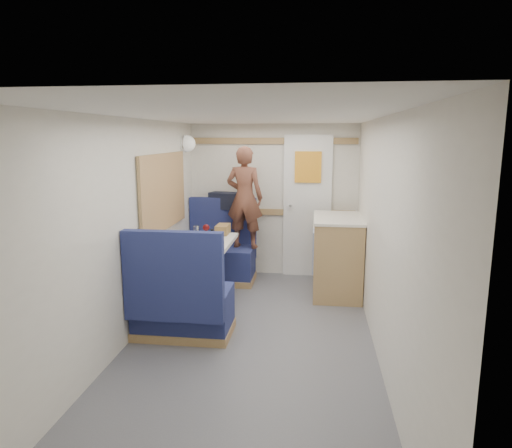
# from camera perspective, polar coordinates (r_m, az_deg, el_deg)

# --- Properties ---
(floor) EXTENTS (4.50, 4.50, 0.00)m
(floor) POSITION_cam_1_polar(r_m,az_deg,el_deg) (4.19, -0.83, -15.12)
(floor) COLOR #515156
(floor) RESTS_ON ground
(ceiling) EXTENTS (4.50, 4.50, 0.00)m
(ceiling) POSITION_cam_1_polar(r_m,az_deg,el_deg) (3.77, -0.91, 13.37)
(ceiling) COLOR silver
(ceiling) RESTS_ON wall_back
(wall_back) EXTENTS (2.20, 0.02, 2.00)m
(wall_back) POSITION_cam_1_polar(r_m,az_deg,el_deg) (6.06, 2.18, 2.94)
(wall_back) COLOR silver
(wall_back) RESTS_ON floor
(wall_left) EXTENTS (0.02, 4.50, 2.00)m
(wall_left) POSITION_cam_1_polar(r_m,az_deg,el_deg) (4.15, -16.06, -1.16)
(wall_left) COLOR silver
(wall_left) RESTS_ON floor
(wall_right) EXTENTS (0.02, 4.50, 2.00)m
(wall_right) POSITION_cam_1_polar(r_m,az_deg,el_deg) (3.86, 15.53, -2.04)
(wall_right) COLOR silver
(wall_right) RESTS_ON floor
(oak_trim_low) EXTENTS (2.15, 0.02, 0.08)m
(oak_trim_low) POSITION_cam_1_polar(r_m,az_deg,el_deg) (6.06, 2.15, 1.51)
(oak_trim_low) COLOR #997145
(oak_trim_low) RESTS_ON wall_back
(oak_trim_high) EXTENTS (2.15, 0.02, 0.08)m
(oak_trim_high) POSITION_cam_1_polar(r_m,az_deg,el_deg) (5.98, 2.22, 10.34)
(oak_trim_high) COLOR #997145
(oak_trim_high) RESTS_ON wall_back
(side_window) EXTENTS (0.04, 1.30, 0.72)m
(side_window) POSITION_cam_1_polar(r_m,az_deg,el_deg) (5.03, -11.51, 3.97)
(side_window) COLOR gray
(side_window) RESTS_ON wall_left
(rear_door) EXTENTS (0.62, 0.12, 1.86)m
(rear_door) POSITION_cam_1_polar(r_m,az_deg,el_deg) (6.01, 6.43, 2.55)
(rear_door) COLOR white
(rear_door) RESTS_ON wall_back
(dinette_table) EXTENTS (0.62, 0.92, 0.72)m
(dinette_table) POSITION_cam_1_polar(r_m,az_deg,el_deg) (5.04, -6.57, -3.80)
(dinette_table) COLOR white
(dinette_table) RESTS_ON floor
(bench_far) EXTENTS (0.90, 0.59, 1.05)m
(bench_far) POSITION_cam_1_polar(r_m,az_deg,el_deg) (5.92, -4.51, -4.19)
(bench_far) COLOR #191A51
(bench_far) RESTS_ON floor
(bench_near) EXTENTS (0.90, 0.59, 1.05)m
(bench_near) POSITION_cam_1_polar(r_m,az_deg,el_deg) (4.32, -9.27, -10.08)
(bench_near) COLOR #191A51
(bench_near) RESTS_ON floor
(ledge) EXTENTS (0.90, 0.14, 0.04)m
(ledge) POSITION_cam_1_polar(r_m,az_deg,el_deg) (6.04, -4.10, 1.75)
(ledge) COLOR #997145
(ledge) RESTS_ON bench_far
(dome_light) EXTENTS (0.20, 0.20, 0.20)m
(dome_light) POSITION_cam_1_polar(r_m,az_deg,el_deg) (5.79, -8.59, 9.91)
(dome_light) COLOR white
(dome_light) RESTS_ON wall_left
(galley_counter) EXTENTS (0.57, 0.92, 0.92)m
(galley_counter) POSITION_cam_1_polar(r_m,az_deg,el_deg) (5.46, 10.06, -3.83)
(galley_counter) COLOR #997145
(galley_counter) RESTS_ON floor
(person) EXTENTS (0.50, 0.37, 1.28)m
(person) POSITION_cam_1_polar(r_m,az_deg,el_deg) (5.70, -1.44, 3.33)
(person) COLOR brown
(person) RESTS_ON bench_far
(duffel_bag) EXTENTS (0.49, 0.34, 0.21)m
(duffel_bag) POSITION_cam_1_polar(r_m,az_deg,el_deg) (6.01, -3.66, 2.94)
(duffel_bag) COLOR black
(duffel_bag) RESTS_ON ledge
(tray) EXTENTS (0.35, 0.40, 0.02)m
(tray) POSITION_cam_1_polar(r_m,az_deg,el_deg) (4.75, -6.91, -2.67)
(tray) COLOR white
(tray) RESTS_ON dinette_table
(orange_fruit) EXTENTS (0.07, 0.07, 0.07)m
(orange_fruit) POSITION_cam_1_polar(r_m,az_deg,el_deg) (4.92, -4.45, -1.64)
(orange_fruit) COLOR #E44B0A
(orange_fruit) RESTS_ON tray
(cheese_block) EXTENTS (0.10, 0.07, 0.04)m
(cheese_block) POSITION_cam_1_polar(r_m,az_deg,el_deg) (4.68, -6.69, -2.54)
(cheese_block) COLOR #F6EF8E
(cheese_block) RESTS_ON tray
(wine_glass) EXTENTS (0.08, 0.08, 0.17)m
(wine_glass) POSITION_cam_1_polar(r_m,az_deg,el_deg) (5.04, -6.26, -0.54)
(wine_glass) COLOR white
(wine_glass) RESTS_ON dinette_table
(tumbler_left) EXTENTS (0.07, 0.07, 0.12)m
(tumbler_left) POSITION_cam_1_polar(r_m,az_deg,el_deg) (4.69, -10.25, -2.32)
(tumbler_left) COLOR white
(tumbler_left) RESTS_ON dinette_table
(tumbler_mid) EXTENTS (0.06, 0.06, 0.10)m
(tumbler_mid) POSITION_cam_1_polar(r_m,az_deg,el_deg) (5.32, -7.48, -0.76)
(tumbler_mid) COLOR white
(tumbler_mid) RESTS_ON dinette_table
(beer_glass) EXTENTS (0.06, 0.06, 0.09)m
(beer_glass) POSITION_cam_1_polar(r_m,az_deg,el_deg) (4.95, -4.95, -1.64)
(beer_glass) COLOR #904C15
(beer_glass) RESTS_ON dinette_table
(pepper_grinder) EXTENTS (0.04, 0.04, 0.10)m
(pepper_grinder) POSITION_cam_1_polar(r_m,az_deg,el_deg) (5.14, -5.49, -1.16)
(pepper_grinder) COLOR black
(pepper_grinder) RESTS_ON dinette_table
(salt_grinder) EXTENTS (0.04, 0.04, 0.10)m
(salt_grinder) POSITION_cam_1_polar(r_m,az_deg,el_deg) (4.85, -6.16, -1.89)
(salt_grinder) COLOR white
(salt_grinder) RESTS_ON dinette_table
(bread_loaf) EXTENTS (0.14, 0.26, 0.11)m
(bread_loaf) POSITION_cam_1_polar(r_m,az_deg,el_deg) (5.31, -4.17, -0.68)
(bread_loaf) COLOR olive
(bread_loaf) RESTS_ON dinette_table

